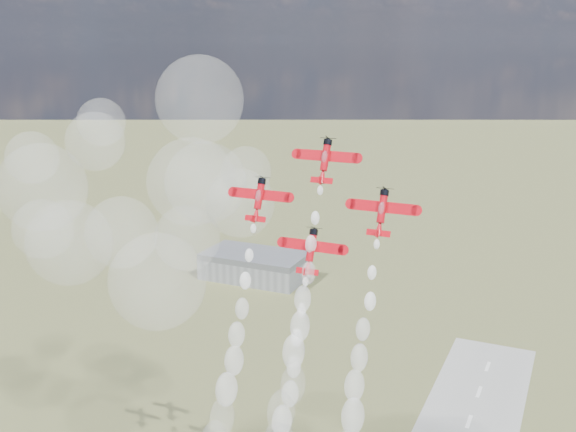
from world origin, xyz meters
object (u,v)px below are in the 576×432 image
Objects in this scene: plane_lead at (325,160)px; plane_right at (382,211)px; plane_left at (259,199)px; plane_slot at (311,250)px; hangar at (255,265)px.

plane_lead is 14.58m from plane_right.
plane_left is 1.00× the size of plane_slot.
plane_slot is at bearing -60.10° from hangar.
plane_left is at bearing -164.73° from plane_lead.
plane_slot is at bearing -15.27° from plane_left.
plane_lead reaches higher than plane_slot.
hangar is 4.20× the size of plane_slot.
hangar is 210.24m from plane_left.
hangar is 215.98m from plane_lead.
plane_slot is (101.24, -176.08, 72.05)m from hangar.
plane_left is (-11.95, -3.26, -7.70)m from plane_lead.
plane_left is at bearing 164.73° from plane_slot.
plane_left is 1.00× the size of plane_right.
plane_left reaches higher than hangar.
plane_right reaches higher than plane_slot.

